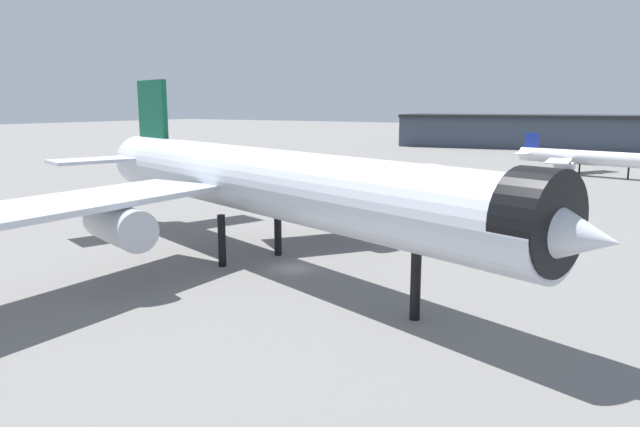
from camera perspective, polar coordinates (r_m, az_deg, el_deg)
ground at (r=60.41m, az=-2.53°, el=-5.31°), size 900.00×900.00×0.00m
airliner_near_gate at (r=59.88m, az=-5.42°, el=2.94°), size 68.48×60.96×19.56m
airliner_far_taxiway at (r=150.71m, az=24.09°, el=4.95°), size 34.43×30.90×9.56m
traffic_cone_near_nose at (r=94.36m, az=13.24°, el=0.40°), size 0.55×0.55×0.69m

